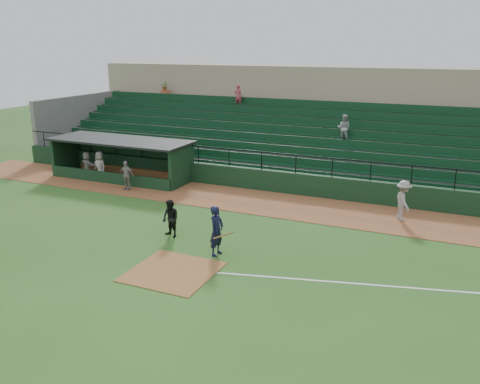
% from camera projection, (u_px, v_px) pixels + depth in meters
% --- Properties ---
extents(ground, '(90.00, 90.00, 0.00)m').
position_uv_depth(ground, '(187.00, 261.00, 18.95)').
color(ground, '#28531B').
rests_on(ground, ground).
extents(warning_track, '(40.00, 4.00, 0.03)m').
position_uv_depth(warning_track, '(263.00, 203.00, 25.95)').
color(warning_track, brown).
rests_on(warning_track, ground).
extents(home_plate_dirt, '(3.00, 3.00, 0.03)m').
position_uv_depth(home_plate_dirt, '(173.00, 272.00, 18.07)').
color(home_plate_dirt, brown).
rests_on(home_plate_dirt, ground).
extents(foul_line, '(17.49, 4.44, 0.01)m').
position_uv_depth(foul_line, '(410.00, 288.00, 16.88)').
color(foul_line, white).
rests_on(foul_line, ground).
extents(stadium_structure, '(38.00, 13.08, 6.40)m').
position_uv_depth(stadium_structure, '(311.00, 134.00, 32.71)').
color(stadium_structure, black).
rests_on(stadium_structure, ground).
extents(dugout, '(8.90, 3.20, 2.42)m').
position_uv_depth(dugout, '(126.00, 156.00, 30.74)').
color(dugout, black).
rests_on(dugout, ground).
extents(batter_at_plate, '(1.06, 0.77, 2.00)m').
position_uv_depth(batter_at_plate, '(217.00, 231.00, 19.28)').
color(batter_at_plate, black).
rests_on(batter_at_plate, ground).
extents(umpire, '(0.96, 0.86, 1.63)m').
position_uv_depth(umpire, '(171.00, 219.00, 21.16)').
color(umpire, black).
rests_on(umpire, ground).
extents(runner, '(1.18, 1.42, 1.91)m').
position_uv_depth(runner, '(403.00, 201.00, 23.03)').
color(runner, gray).
rests_on(runner, warning_track).
extents(dugout_player_a, '(0.98, 0.41, 1.66)m').
position_uv_depth(dugout_player_a, '(126.00, 175.00, 28.01)').
color(dugout_player_a, gray).
rests_on(dugout_player_a, warning_track).
extents(dugout_player_b, '(0.99, 0.76, 1.79)m').
position_uv_depth(dugout_player_b, '(100.00, 166.00, 29.82)').
color(dugout_player_b, gray).
rests_on(dugout_player_b, warning_track).
extents(dugout_player_c, '(1.62, 0.99, 1.66)m').
position_uv_depth(dugout_player_c, '(87.00, 165.00, 30.37)').
color(dugout_player_c, gray).
rests_on(dugout_player_c, warning_track).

